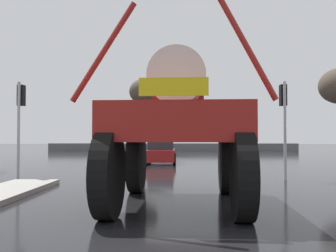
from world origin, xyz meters
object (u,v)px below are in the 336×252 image
object	(u,v)px
bare_tree_far_center	(144,92)
traffic_signal_near_right	(284,108)
traffic_signal_far_left	(139,128)
traffic_signal_near_left	(21,108)
oversize_sprayer	(178,128)
sedan_ahead	(161,152)

from	to	relation	value
bare_tree_far_center	traffic_signal_near_right	bearing A→B (deg)	-69.37
traffic_signal_near_right	bare_tree_far_center	bearing A→B (deg)	110.63
traffic_signal_far_left	traffic_signal_near_left	bearing A→B (deg)	-98.28
oversize_sprayer	traffic_signal_near_left	distance (m)	8.26
bare_tree_far_center	sedan_ahead	bearing A→B (deg)	-79.11
sedan_ahead	bare_tree_far_center	world-z (taller)	bare_tree_far_center
oversize_sprayer	traffic_signal_near_right	size ratio (longest dim) A/B	1.47
traffic_signal_near_left	traffic_signal_near_right	world-z (taller)	traffic_signal_near_left
traffic_signal_near_left	traffic_signal_far_left	xyz separation A→B (m)	(2.77, 19.04, -0.38)
sedan_ahead	traffic_signal_near_left	size ratio (longest dim) A/B	1.05
oversize_sprayer	traffic_signal_near_left	bearing A→B (deg)	53.48
oversize_sprayer	bare_tree_far_center	bearing A→B (deg)	9.96
oversize_sprayer	traffic_signal_far_left	distance (m)	24.49
traffic_signal_near_left	bare_tree_far_center	distance (m)	20.11
traffic_signal_far_left	bare_tree_far_center	size ratio (longest dim) A/B	0.47
traffic_signal_near_left	traffic_signal_far_left	size ratio (longest dim) A/B	1.15
oversize_sprayer	bare_tree_far_center	xyz separation A→B (m)	(-3.20, 24.81, 3.94)
oversize_sprayer	sedan_ahead	size ratio (longest dim) A/B	1.38
traffic_signal_near_left	bare_tree_far_center	xyz separation A→B (m)	(3.17, 19.63, 3.03)
oversize_sprayer	traffic_signal_far_left	bearing A→B (deg)	11.07
oversize_sprayer	traffic_signal_far_left	size ratio (longest dim) A/B	1.68
bare_tree_far_center	oversize_sprayer	bearing A→B (deg)	-82.65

